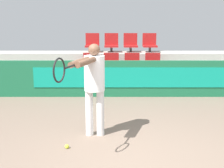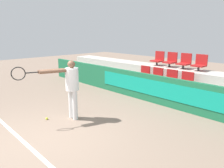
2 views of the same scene
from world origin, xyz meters
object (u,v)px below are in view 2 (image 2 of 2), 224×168
stadium_chair_1 (156,76)px  stadium_chair_6 (184,62)px  stadium_chair_2 (170,79)px  stadium_chair_3 (186,81)px  stadium_chair_0 (144,74)px  tennis_player (69,83)px  stadium_chair_5 (171,60)px  stadium_chair_7 (200,63)px  tennis_ball (47,119)px  stadium_chair_4 (158,59)px

stadium_chair_1 → stadium_chair_6: size_ratio=1.00×
stadium_chair_2 → stadium_chair_3: bearing=0.0°
stadium_chair_1 → stadium_chair_0: bearing=180.0°
stadium_chair_3 → tennis_player: size_ratio=0.35×
stadium_chair_1 → stadium_chair_5: size_ratio=1.00×
stadium_chair_0 → stadium_chair_5: size_ratio=1.00×
stadium_chair_0 → stadium_chair_2: same height
stadium_chair_7 → tennis_player: (-1.43, -4.25, -0.26)m
tennis_ball → stadium_chair_6: bearing=75.3°
stadium_chair_1 → tennis_player: tennis_player is taller
stadium_chair_5 → stadium_chair_1: bearing=-90.0°
stadium_chair_4 → stadium_chair_5: bearing=0.0°
stadium_chair_6 → stadium_chair_7: same height
stadium_chair_0 → stadium_chair_7: stadium_chair_7 is taller
stadium_chair_7 → stadium_chair_1: bearing=-142.4°
stadium_chair_1 → stadium_chair_3: (1.13, 0.00, 0.00)m
stadium_chair_0 → stadium_chair_2: (1.13, 0.00, 0.00)m
stadium_chair_2 → stadium_chair_3: 0.57m
stadium_chair_0 → stadium_chair_6: 1.51m
stadium_chair_5 → stadium_chair_4: bearing=180.0°
tennis_player → stadium_chair_6: bearing=95.8°
stadium_chair_1 → stadium_chair_4: bearing=123.0°
stadium_chair_5 → tennis_ball: bearing=-98.1°
stadium_chair_0 → tennis_ball: bearing=-91.7°
stadium_chair_1 → stadium_chair_5: 1.00m
stadium_chair_5 → stadium_chair_6: size_ratio=1.00×
stadium_chair_2 → stadium_chair_6: 1.00m
tennis_ball → stadium_chair_5: bearing=81.9°
stadium_chair_4 → tennis_player: tennis_player is taller
stadium_chair_7 → stadium_chair_5: bearing=180.0°
stadium_chair_6 → stadium_chair_7: (0.57, 0.00, 0.00)m
stadium_chair_1 → stadium_chair_7: 1.51m
stadium_chair_1 → stadium_chair_6: bearing=57.0°
stadium_chair_0 → stadium_chair_1: bearing=0.0°
stadium_chair_0 → stadium_chair_6: bearing=37.6°
stadium_chair_1 → stadium_chair_2: size_ratio=1.00×
stadium_chair_1 → stadium_chair_4: stadium_chair_4 is taller
stadium_chair_5 → stadium_chair_0: bearing=-123.0°
stadium_chair_0 → stadium_chair_1: size_ratio=1.00×
stadium_chair_7 → stadium_chair_0: bearing=-152.8°
stadium_chair_6 → stadium_chair_5: bearing=180.0°
stadium_chair_3 → stadium_chair_5: size_ratio=1.00×
stadium_chair_1 → stadium_chair_3: same height
stadium_chair_7 → stadium_chair_6: bearing=180.0°
stadium_chair_1 → stadium_chair_7: (1.13, 0.87, 0.49)m
stadium_chair_1 → stadium_chair_7: size_ratio=1.00×
stadium_chair_6 → tennis_player: size_ratio=0.35×
tennis_player → tennis_ball: tennis_player is taller
stadium_chair_2 → tennis_player: (-0.86, -3.37, 0.24)m
stadium_chair_7 → stadium_chair_4: bearing=180.0°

